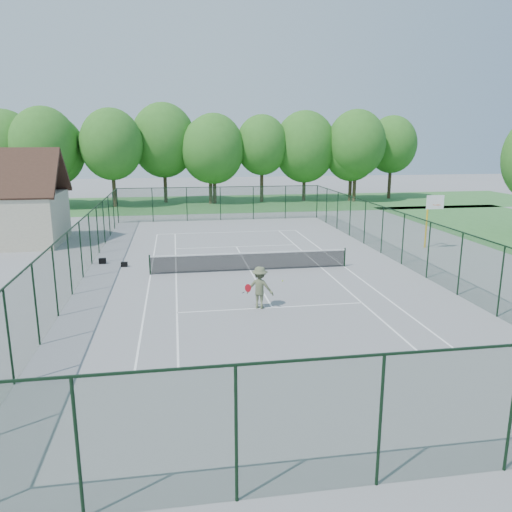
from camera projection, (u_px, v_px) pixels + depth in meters
The scene contains 10 objects.
ground at pixel (250, 270), 27.93m from camera, with size 140.00×140.00×0.00m, color gray.
grass_far at pixel (211, 204), 56.75m from camera, with size 80.00×16.00×0.01m, color #3D7B39.
court_lines at pixel (250, 270), 27.93m from camera, with size 11.05×23.85×0.01m.
tennis_net at pixel (250, 261), 27.80m from camera, with size 11.08×0.08×1.10m.
fence_enclosure at pixel (250, 243), 27.57m from camera, with size 18.05×36.05×3.02m.
tree_line_far at pixel (210, 150), 55.38m from camera, with size 39.40×6.40×9.70m.
basketball_goal at pixel (431, 211), 32.77m from camera, with size 1.20×1.43×3.65m.
sports_bag_a at pixel (102, 261), 29.43m from camera, with size 0.41×0.24×0.33m, color black.
sports_bag_b at pixel (124, 264), 28.72m from camera, with size 0.35×0.22×0.27m, color black.
tennis_player at pixel (260, 288), 21.55m from camera, with size 2.00×1.13×1.85m.
Camera 1 is at (-4.02, -26.70, 7.19)m, focal length 35.00 mm.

